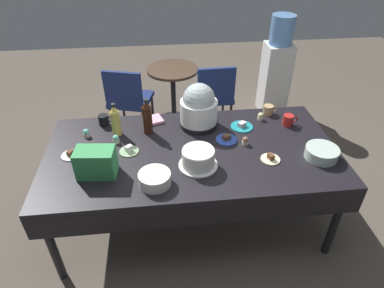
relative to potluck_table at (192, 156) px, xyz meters
name	(u,v)px	position (x,y,z in m)	size (l,w,h in m)	color
ground	(192,217)	(0.00, 0.00, -0.69)	(9.00, 9.00, 0.00)	brown
potluck_table	(192,156)	(0.00, 0.00, 0.00)	(2.20, 1.10, 0.75)	black
frosted_layer_cake	(198,158)	(0.02, -0.20, 0.13)	(0.28, 0.28, 0.14)	silver
slow_cooker	(199,107)	(0.09, 0.33, 0.23)	(0.32, 0.32, 0.38)	black
glass_salad_bowl	(322,153)	(0.93, -0.20, 0.10)	(0.24, 0.24, 0.08)	#B2C6BC
ceramic_snack_bowl	(155,179)	(-0.29, -0.35, 0.10)	(0.22, 0.22, 0.09)	silver
dessert_plate_sage	(129,150)	(-0.47, 0.02, 0.07)	(0.15, 0.15, 0.05)	#8CA87F
dessert_plate_cream	(271,158)	(0.55, -0.19, 0.07)	(0.14, 0.14, 0.05)	beige
dessert_plate_teal	(242,126)	(0.45, 0.27, 0.07)	(0.18, 0.18, 0.05)	teal
dessert_plate_cobalt	(226,139)	(0.28, 0.09, 0.07)	(0.17, 0.17, 0.04)	#2D4CB2
dessert_plate_white	(71,155)	(-0.90, 0.02, 0.07)	(0.14, 0.14, 0.05)	white
cupcake_vanilla	(261,116)	(0.63, 0.36, 0.09)	(0.05, 0.05, 0.07)	beige
cupcake_cocoa	(116,139)	(-0.58, 0.15, 0.09)	(0.05, 0.05, 0.07)	beige
cupcake_rose	(245,141)	(0.41, 0.02, 0.09)	(0.05, 0.05, 0.07)	beige
cupcake_berry	(86,133)	(-0.82, 0.26, 0.09)	(0.05, 0.05, 0.07)	beige
soda_bottle_ginger_ale	(116,121)	(-0.58, 0.27, 0.19)	(0.07, 0.07, 0.28)	gold
soda_bottle_cola	(147,118)	(-0.33, 0.27, 0.20)	(0.08, 0.08, 0.30)	#33190F
coffee_mug_red	(288,120)	(0.84, 0.26, 0.11)	(0.13, 0.09, 0.09)	#B2231E
coffee_mug_black	(104,120)	(-0.69, 0.43, 0.11)	(0.12, 0.08, 0.09)	black
coffee_mug_tan	(268,110)	(0.73, 0.45, 0.10)	(0.12, 0.09, 0.08)	tan
soda_carton	(96,162)	(-0.67, -0.21, 0.16)	(0.26, 0.16, 0.20)	#338C4C
paper_napkin_stack	(154,120)	(-0.28, 0.44, 0.07)	(0.14, 0.14, 0.02)	pink
maroon_chair_left	(128,97)	(-0.57, 1.40, -0.20)	(0.54, 0.54, 0.85)	navy
maroon_chair_right	(214,93)	(0.40, 1.40, -0.20)	(0.46, 0.46, 0.85)	navy
round_cafe_table	(173,86)	(-0.05, 1.62, -0.19)	(0.60, 0.60, 0.72)	#473323
water_cooler	(276,69)	(1.26, 1.78, -0.10)	(0.32, 0.32, 1.24)	silver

